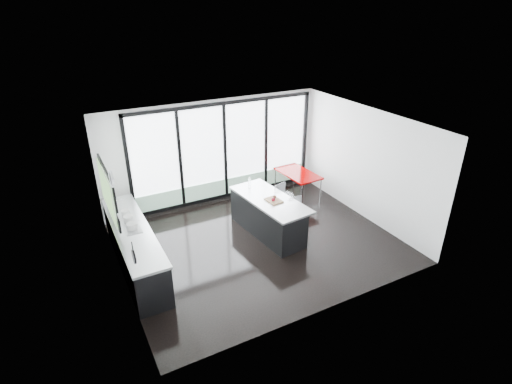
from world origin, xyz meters
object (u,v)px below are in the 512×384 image
bar_stool_near (298,221)px  bar_stool_far (284,208)px  red_table (297,184)px  island (267,216)px

bar_stool_near → bar_stool_far: (0.02, 0.63, 0.03)m
bar_stool_near → red_table: size_ratio=0.54×
bar_stool_far → island: bearing=-175.6°
bar_stool_far → red_table: bar_stool_far is taller
bar_stool_near → bar_stool_far: 0.63m
island → bar_stool_far: 0.65m
bar_stool_near → red_table: same height
bar_stool_far → bar_stool_near: bearing=-107.3°
island → bar_stool_near: island is taller
bar_stool_near → bar_stool_far: bar_stool_far is taller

